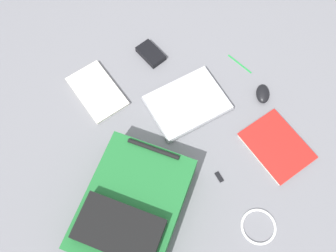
{
  "coord_description": "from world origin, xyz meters",
  "views": [
    {
      "loc": [
        0.28,
        0.5,
        1.4
      ],
      "look_at": [
        0.01,
        -0.05,
        0.02
      ],
      "focal_mm": 38.54,
      "sensor_mm": 36.0,
      "label": 1
    }
  ],
  "objects_px": {
    "laptop": "(187,103)",
    "cable_coil": "(259,227)",
    "pen_black": "(240,64)",
    "book_comic": "(277,146)",
    "backpack": "(132,208)",
    "computer_mouse": "(262,93)",
    "book_red": "(97,92)",
    "usb_stick": "(219,177)",
    "power_brick": "(151,54)"
  },
  "relations": [
    {
      "from": "backpack",
      "to": "laptop",
      "type": "height_order",
      "value": "backpack"
    },
    {
      "from": "backpack",
      "to": "power_brick",
      "type": "relative_size",
      "value": 4.32
    },
    {
      "from": "laptop",
      "to": "computer_mouse",
      "type": "bearing_deg",
      "value": 161.7
    },
    {
      "from": "laptop",
      "to": "cable_coil",
      "type": "distance_m",
      "value": 0.58
    },
    {
      "from": "power_brick",
      "to": "laptop",
      "type": "bearing_deg",
      "value": 95.85
    },
    {
      "from": "backpack",
      "to": "cable_coil",
      "type": "distance_m",
      "value": 0.48
    },
    {
      "from": "book_red",
      "to": "power_brick",
      "type": "height_order",
      "value": "power_brick"
    },
    {
      "from": "book_comic",
      "to": "usb_stick",
      "type": "height_order",
      "value": "book_comic"
    },
    {
      "from": "cable_coil",
      "to": "usb_stick",
      "type": "height_order",
      "value": "cable_coil"
    },
    {
      "from": "laptop",
      "to": "book_comic",
      "type": "bearing_deg",
      "value": 125.26
    },
    {
      "from": "pen_black",
      "to": "backpack",
      "type": "bearing_deg",
      "value": 29.03
    },
    {
      "from": "book_red",
      "to": "usb_stick",
      "type": "height_order",
      "value": "book_red"
    },
    {
      "from": "cable_coil",
      "to": "pen_black",
      "type": "relative_size",
      "value": 0.98
    },
    {
      "from": "book_comic",
      "to": "usb_stick",
      "type": "bearing_deg",
      "value": 1.27
    },
    {
      "from": "book_comic",
      "to": "power_brick",
      "type": "height_order",
      "value": "power_brick"
    },
    {
      "from": "book_comic",
      "to": "pen_black",
      "type": "bearing_deg",
      "value": -100.4
    },
    {
      "from": "book_comic",
      "to": "pen_black",
      "type": "relative_size",
      "value": 2.12
    },
    {
      "from": "backpack",
      "to": "computer_mouse",
      "type": "bearing_deg",
      "value": -163.47
    },
    {
      "from": "book_red",
      "to": "computer_mouse",
      "type": "distance_m",
      "value": 0.73
    },
    {
      "from": "computer_mouse",
      "to": "pen_black",
      "type": "relative_size",
      "value": 0.67
    },
    {
      "from": "book_red",
      "to": "usb_stick",
      "type": "bearing_deg",
      "value": 116.92
    },
    {
      "from": "backpack",
      "to": "book_comic",
      "type": "xyz_separation_m",
      "value": [
        -0.64,
        0.02,
        -0.07
      ]
    },
    {
      "from": "pen_black",
      "to": "book_comic",
      "type": "bearing_deg",
      "value": 79.6
    },
    {
      "from": "book_red",
      "to": "book_comic",
      "type": "relative_size",
      "value": 1.0
    },
    {
      "from": "backpack",
      "to": "computer_mouse",
      "type": "distance_m",
      "value": 0.75
    },
    {
      "from": "backpack",
      "to": "cable_coil",
      "type": "xyz_separation_m",
      "value": [
        -0.4,
        0.26,
        -0.07
      ]
    },
    {
      "from": "book_red",
      "to": "pen_black",
      "type": "distance_m",
      "value": 0.66
    },
    {
      "from": "computer_mouse",
      "to": "cable_coil",
      "type": "height_order",
      "value": "computer_mouse"
    },
    {
      "from": "pen_black",
      "to": "usb_stick",
      "type": "xyz_separation_m",
      "value": [
        0.35,
        0.42,
        0.0
      ]
    },
    {
      "from": "book_comic",
      "to": "laptop",
      "type": "bearing_deg",
      "value": -54.74
    },
    {
      "from": "backpack",
      "to": "book_comic",
      "type": "bearing_deg",
      "value": 178.14
    },
    {
      "from": "cable_coil",
      "to": "book_comic",
      "type": "bearing_deg",
      "value": -134.71
    },
    {
      "from": "laptop",
      "to": "pen_black",
      "type": "relative_size",
      "value": 2.41
    },
    {
      "from": "book_red",
      "to": "backpack",
      "type": "bearing_deg",
      "value": 82.58
    },
    {
      "from": "computer_mouse",
      "to": "power_brick",
      "type": "relative_size",
      "value": 0.71
    },
    {
      "from": "pen_black",
      "to": "usb_stick",
      "type": "distance_m",
      "value": 0.55
    },
    {
      "from": "usb_stick",
      "to": "computer_mouse",
      "type": "bearing_deg",
      "value": -145.84
    },
    {
      "from": "backpack",
      "to": "usb_stick",
      "type": "relative_size",
      "value": 12.84
    },
    {
      "from": "book_red",
      "to": "cable_coil",
      "type": "height_order",
      "value": "book_red"
    },
    {
      "from": "laptop",
      "to": "book_red",
      "type": "xyz_separation_m",
      "value": [
        0.33,
        -0.23,
        -0.0
      ]
    },
    {
      "from": "backpack",
      "to": "usb_stick",
      "type": "height_order",
      "value": "backpack"
    },
    {
      "from": "book_comic",
      "to": "pen_black",
      "type": "xyz_separation_m",
      "value": [
        -0.08,
        -0.42,
        -0.01
      ]
    },
    {
      "from": "book_red",
      "to": "book_comic",
      "type": "bearing_deg",
      "value": 134.91
    },
    {
      "from": "backpack",
      "to": "computer_mouse",
      "type": "xyz_separation_m",
      "value": [
        -0.72,
        -0.21,
        -0.06
      ]
    },
    {
      "from": "usb_stick",
      "to": "laptop",
      "type": "bearing_deg",
      "value": -96.0
    },
    {
      "from": "computer_mouse",
      "to": "usb_stick",
      "type": "height_order",
      "value": "computer_mouse"
    },
    {
      "from": "pen_black",
      "to": "usb_stick",
      "type": "height_order",
      "value": "same"
    },
    {
      "from": "laptop",
      "to": "power_brick",
      "type": "xyz_separation_m",
      "value": [
        0.03,
        -0.3,
        -0.0
      ]
    },
    {
      "from": "usb_stick",
      "to": "cable_coil",
      "type": "bearing_deg",
      "value": 98.79
    },
    {
      "from": "backpack",
      "to": "book_red",
      "type": "relative_size",
      "value": 1.92
    }
  ]
}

